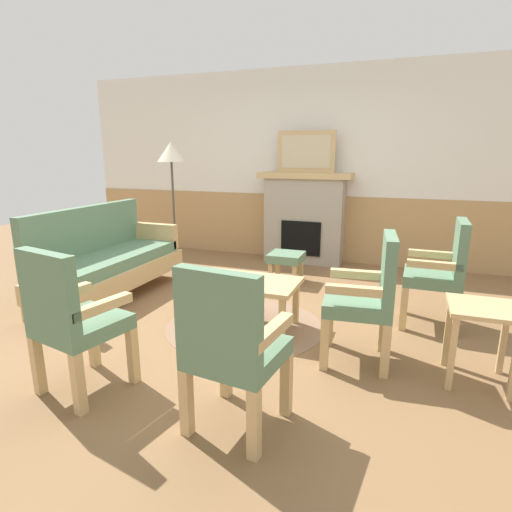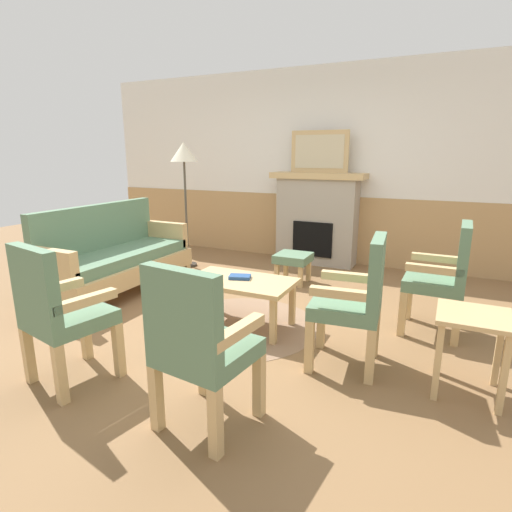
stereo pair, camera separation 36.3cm
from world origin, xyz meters
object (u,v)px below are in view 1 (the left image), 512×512
object	(u,v)px
armchair_front_left	(231,343)
floor_lamp_by_couch	(171,160)
fireplace	(304,217)
armchair_near_fireplace	(442,269)
couch	(107,261)
footstool	(286,259)
framed_picture	(306,152)
book_on_table	(244,277)
armchair_front_center	(71,316)
armchair_by_window_left	(368,293)
coffee_table	(244,286)
side_table	(482,322)

from	to	relation	value
armchair_front_left	floor_lamp_by_couch	size ratio (longest dim) A/B	0.58
fireplace	armchair_near_fireplace	xyz separation A→B (m)	(1.70, -1.83, -0.11)
fireplace	couch	distance (m)	2.76
armchair_near_fireplace	armchair_front_left	distance (m)	2.31
floor_lamp_by_couch	armchair_front_left	bearing A→B (deg)	-54.08
footstool	floor_lamp_by_couch	distance (m)	1.98
framed_picture	footstool	world-z (taller)	framed_picture
book_on_table	armchair_front_center	distance (m)	1.53
fireplace	armchair_front_left	bearing A→B (deg)	-82.13
armchair_by_window_left	armchair_front_left	size ratio (longest dim) A/B	1.00
coffee_table	armchair_front_left	xyz separation A→B (m)	(0.47, -1.38, 0.15)
book_on_table	armchair_front_left	size ratio (longest dim) A/B	0.19
coffee_table	armchair_by_window_left	distance (m)	1.14
coffee_table	side_table	size ratio (longest dim) A/B	1.75
footstool	coffee_table	bearing A→B (deg)	-89.14
fireplace	floor_lamp_by_couch	world-z (taller)	floor_lamp_by_couch
floor_lamp_by_couch	fireplace	bearing A→B (deg)	30.66
floor_lamp_by_couch	coffee_table	bearing A→B (deg)	-43.01
armchair_near_fireplace	framed_picture	bearing A→B (deg)	132.80
coffee_table	armchair_near_fireplace	xyz separation A→B (m)	(1.64, 0.61, 0.15)
coffee_table	floor_lamp_by_couch	bearing A→B (deg)	136.99
side_table	fireplace	bearing A→B (deg)	124.46
floor_lamp_by_couch	framed_picture	bearing A→B (deg)	30.66
footstool	floor_lamp_by_couch	xyz separation A→B (m)	(-1.60, 0.09, 1.17)
armchair_front_left	side_table	bearing A→B (deg)	37.84
book_on_table	armchair_near_fireplace	world-z (taller)	armchair_near_fireplace
footstool	side_table	xyz separation A→B (m)	(1.86, -1.74, 0.15)
armchair_front_left	side_table	world-z (taller)	armchair_front_left
fireplace	framed_picture	distance (m)	0.91
armchair_front_left	floor_lamp_by_couch	xyz separation A→B (m)	(-2.10, 2.89, 0.91)
couch	footstool	bearing A→B (deg)	35.03
coffee_table	side_table	distance (m)	1.87
armchair_near_fireplace	footstool	bearing A→B (deg)	154.04
armchair_near_fireplace	floor_lamp_by_couch	size ratio (longest dim) A/B	0.58
armchair_front_left	armchair_front_center	distance (m)	1.10
side_table	floor_lamp_by_couch	xyz separation A→B (m)	(-3.46, 1.83, 1.02)
book_on_table	floor_lamp_by_couch	xyz separation A→B (m)	(-1.61, 1.49, 1.00)
armchair_near_fireplace	armchair_by_window_left	bearing A→B (deg)	-121.57
book_on_table	side_table	bearing A→B (deg)	-10.57
couch	side_table	xyz separation A→B (m)	(3.54, -0.56, 0.04)
armchair_near_fireplace	armchair_front_center	distance (m)	3.01
couch	armchair_front_center	world-z (taller)	same
coffee_table	armchair_front_left	world-z (taller)	armchair_front_left
framed_picture	book_on_table	bearing A→B (deg)	-89.08
footstool	armchair_by_window_left	size ratio (longest dim) A/B	0.41
fireplace	armchair_front_center	size ratio (longest dim) A/B	1.33
couch	armchair_near_fireplace	xyz separation A→B (m)	(3.35, 0.37, 0.14)
armchair_by_window_left	floor_lamp_by_couch	size ratio (longest dim) A/B	0.58
side_table	footstool	bearing A→B (deg)	136.95
coffee_table	armchair_front_left	size ratio (longest dim) A/B	0.98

